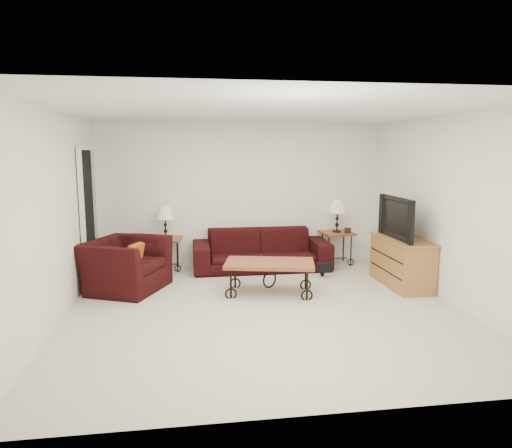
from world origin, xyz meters
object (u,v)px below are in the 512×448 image
Objects in this scene: television at (402,218)px; coffee_table at (269,278)px; side_table_right at (336,248)px; backpack at (323,263)px; tv_stand at (401,262)px; sofa at (261,250)px; lamp_right at (337,216)px; side_table_left at (166,254)px; armchair at (125,265)px; lamp_left at (165,222)px.

coffee_table is at bearing -86.46° from television.
side_table_right reaches higher than backpack.
tv_stand is at bearing 3.50° from coffee_table.
tv_stand is 1.12× the size of television.
coffee_table is at bearing -122.99° from backpack.
lamp_right reaches higher than sofa.
lamp_right is at bearing 78.40° from backpack.
coffee_table is 1.15× the size of television.
television reaches higher than side_table_left.
side_table_left is 3.08m from lamp_right.
lamp_right is 3.76m from armchair.
television reaches higher than tv_stand.
side_table_right is 1.00× the size of lamp_right.
coffee_table is at bearing -176.50° from tv_stand.
sofa is at bearing -43.23° from armchair.
lamp_left is at bearing 0.00° from side_table_left.
backpack is at bearing -60.96° from armchair.
tv_stand is at bearing -71.22° from armchair.
side_table_right is 0.47× the size of coffee_table.
side_table_right is at bearing 46.54° from coffee_table.
sofa is 1.70m from lamp_left.
backpack is at bearing -121.23° from lamp_right.
side_table_left is at bearing -2.46° from armchair.
lamp_right is (3.02, -0.00, 0.05)m from lamp_left.
tv_stand reaches higher than backpack.
lamp_left is at bearing -112.41° from television.
sofa is 1.51m from lamp_right.
tv_stand is 2.70× the size of backpack.
tv_stand is 1.23m from backpack.
television is at bearing -33.65° from sofa.
television is (3.54, -1.46, 0.21)m from lamp_left.
lamp_right reaches higher than tv_stand.
television reaches higher than lamp_left.
armchair is at bearing -116.44° from side_table_left.
armchair is at bearing -155.30° from backpack.
side_table_right reaches higher than coffee_table.
sofa is at bearing -123.65° from television.
armchair is (-2.16, -0.91, 0.03)m from sofa.
lamp_right is 2.28m from coffee_table.
side_table_left is at bearing 157.71° from tv_stand.
television is at bearing -22.41° from side_table_left.
lamp_right reaches higher than side_table_right.
tv_stand reaches higher than coffee_table.
side_table_left is 0.51× the size of television.
coffee_table is (1.52, -1.59, -0.59)m from lamp_left.
armchair is (-3.56, -1.09, 0.08)m from side_table_right.
lamp_right is 1.64m from tv_stand.
television is at bearing 3.54° from coffee_table.
sofa is 1.92× the size of tv_stand.
lamp_left reaches higher than backpack.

